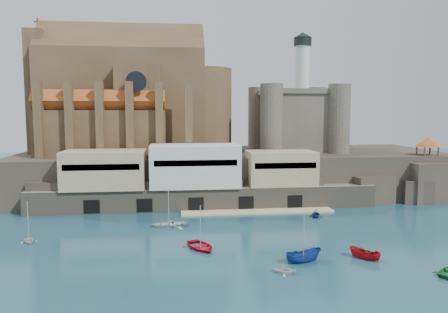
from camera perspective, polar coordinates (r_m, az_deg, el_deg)
ground at (r=69.45m, az=5.60°, el=-10.69°), size 300.00×300.00×0.00m
promontory at (r=106.36m, az=1.05°, el=-2.08°), size 100.00×36.00×10.00m
quay at (r=89.24m, az=-3.93°, el=-2.93°), size 70.00×12.00×13.05m
church at (r=107.32m, az=-11.98°, el=7.07°), size 47.00×25.93×30.51m
castle_keep at (r=110.31m, az=9.39°, el=5.11°), size 21.20×21.20×29.30m
rock_outcrop at (r=108.00m, az=24.91°, el=-3.01°), size 14.50×10.50×8.70m
pavilion at (r=107.20m, az=25.07°, el=1.61°), size 6.40×6.40×5.40m
boat_0 at (r=64.78m, az=-3.08°, el=-11.91°), size 4.55×2.86×6.16m
boat_1 at (r=56.15m, az=7.85°, el=-14.84°), size 2.41×3.00×3.02m
boat_2 at (r=60.29m, az=10.31°, el=-13.39°), size 2.47×2.44×5.28m
boat_4 at (r=73.56m, az=-24.11°, el=-10.24°), size 3.17×2.64×3.15m
boat_5 at (r=63.43m, az=17.86°, el=-12.60°), size 2.41×2.42×4.49m
boat_6 at (r=77.03m, az=-7.21°, el=-9.02°), size 1.63×4.58×6.30m
boat_7 at (r=84.73m, az=11.90°, el=-7.72°), size 3.41×2.63×3.48m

